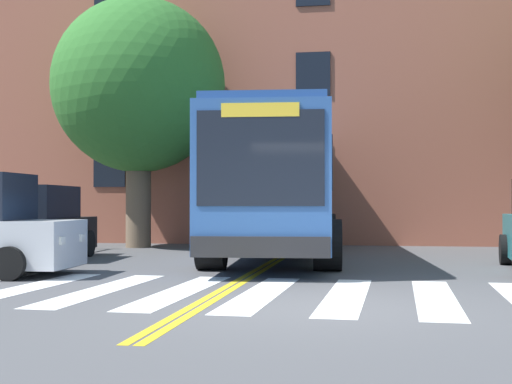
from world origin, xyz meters
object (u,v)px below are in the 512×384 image
city_bus (279,185)px  car_black_near_lane (30,227)px  car_white_behind_bus (333,217)px  street_tree_curbside_small (139,87)px

city_bus → car_black_near_lane: (-5.57, -2.09, -1.01)m
car_white_behind_bus → street_tree_curbside_small: street_tree_curbside_small is taller
car_black_near_lane → street_tree_curbside_small: size_ratio=0.64×
car_black_near_lane → street_tree_curbside_small: street_tree_curbside_small is taller
car_black_near_lane → car_white_behind_bus: 12.49m
city_bus → street_tree_curbside_small: size_ratio=1.50×
car_white_behind_bus → street_tree_curbside_small: bearing=-135.1°
car_white_behind_bus → street_tree_curbside_small: 8.81m
city_bus → car_black_near_lane: size_ratio=2.36×
city_bus → car_white_behind_bus: (0.83, 8.64, -0.98)m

